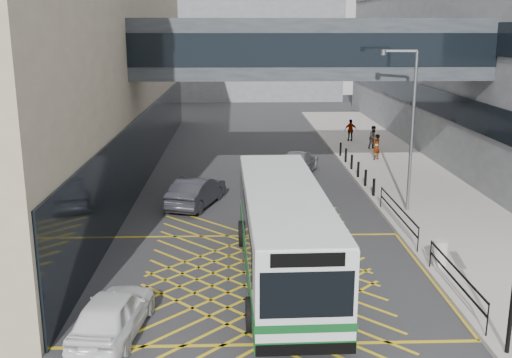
{
  "coord_description": "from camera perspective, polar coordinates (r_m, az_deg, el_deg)",
  "views": [
    {
      "loc": [
        -0.78,
        -19.42,
        8.48
      ],
      "look_at": [
        0.0,
        4.0,
        2.6
      ],
      "focal_mm": 42.0,
      "sensor_mm": 36.0,
      "label": 1
    }
  ],
  "objects": [
    {
      "name": "box_junction",
      "position": [
        21.2,
        0.37,
        -9.48
      ],
      "size": [
        12.0,
        9.0,
        0.01
      ],
      "color": "gold",
      "rests_on": "ground"
    },
    {
      "name": "street_lamp",
      "position": [
        28.36,
        14.36,
        5.36
      ],
      "size": [
        1.69,
        0.45,
        7.43
      ],
      "rotation": [
        0.0,
        0.0,
        -0.15
      ],
      "color": "slate",
      "rests_on": "pavement"
    },
    {
      "name": "pavement",
      "position": [
        36.75,
        13.58,
        0.47
      ],
      "size": [
        6.0,
        54.0,
        0.16
      ],
      "primitive_type": "cube",
      "color": "#A7A299",
      "rests_on": "ground"
    },
    {
      "name": "bus",
      "position": [
        20.77,
        2.61,
        -4.89
      ],
      "size": [
        3.1,
        11.58,
        3.23
      ],
      "rotation": [
        0.0,
        0.0,
        0.02
      ],
      "color": "silver",
      "rests_on": "ground"
    },
    {
      "name": "pedestrian_b",
      "position": [
        43.63,
        11.15,
        3.92
      ],
      "size": [
        0.92,
        0.76,
        1.63
      ],
      "primitive_type": "imported",
      "rotation": [
        0.0,
        0.0,
        0.44
      ],
      "color": "gray",
      "rests_on": "pavement"
    },
    {
      "name": "car_silver",
      "position": [
        36.14,
        4.03,
        1.67
      ],
      "size": [
        3.22,
        5.06,
        1.46
      ],
      "primitive_type": "imported",
      "rotation": [
        0.0,
        0.0,
        2.86
      ],
      "color": "gray",
      "rests_on": "ground"
    },
    {
      "name": "ground",
      "position": [
        21.2,
        0.37,
        -9.49
      ],
      "size": [
        120.0,
        120.0,
        0.0
      ],
      "primitive_type": "plane",
      "color": "#333335"
    },
    {
      "name": "bollards",
      "position": [
        36.0,
        9.4,
        1.27
      ],
      "size": [
        0.14,
        10.14,
        0.9
      ],
      "color": "black",
      "rests_on": "pavement"
    },
    {
      "name": "skybridge",
      "position": [
        31.66,
        5.06,
        12.26
      ],
      "size": [
        20.0,
        4.1,
        3.0
      ],
      "color": "#32373C",
      "rests_on": "ground"
    },
    {
      "name": "car_white",
      "position": [
        17.79,
        -13.48,
        -12.29
      ],
      "size": [
        2.33,
        4.53,
        1.38
      ],
      "primitive_type": "imported",
      "rotation": [
        0.0,
        0.0,
        3.01
      ],
      "color": "white",
      "rests_on": "ground"
    },
    {
      "name": "building_far",
      "position": [
        79.43,
        -2.89,
        14.44
      ],
      "size": [
        28.0,
        16.0,
        18.0
      ],
      "primitive_type": "cube",
      "color": "slate",
      "rests_on": "ground"
    },
    {
      "name": "litter_bin",
      "position": [
        22.79,
        17.13,
        -6.73
      ],
      "size": [
        0.54,
        0.54,
        0.93
      ],
      "primitive_type": "cylinder",
      "color": "#ADA89E",
      "rests_on": "pavement"
    },
    {
      "name": "pedestrian_a",
      "position": [
        39.94,
        11.39,
        3.01
      ],
      "size": [
        0.82,
        0.79,
        1.67
      ],
      "primitive_type": "imported",
      "rotation": [
        0.0,
        0.0,
        3.82
      ],
      "color": "gray",
      "rests_on": "pavement"
    },
    {
      "name": "car_dark",
      "position": [
        29.53,
        -5.69,
        -1.2
      ],
      "size": [
        3.18,
        5.0,
        1.46
      ],
      "primitive_type": "imported",
      "rotation": [
        0.0,
        0.0,
        2.83
      ],
      "color": "#232228",
      "rests_on": "ground"
    },
    {
      "name": "pedestrian_c",
      "position": [
        46.4,
        9.0,
        4.62
      ],
      "size": [
        1.0,
        0.52,
        1.65
      ],
      "primitive_type": "imported",
      "rotation": [
        0.0,
        0.0,
        3.2
      ],
      "color": "gray",
      "rests_on": "pavement"
    },
    {
      "name": "kerb_railings",
      "position": [
        23.56,
        15.38,
        -5.26
      ],
      "size": [
        0.05,
        12.54,
        1.0
      ],
      "color": "black",
      "rests_on": "pavement"
    }
  ]
}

